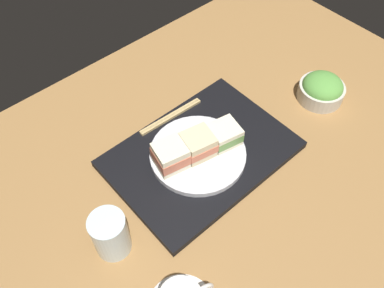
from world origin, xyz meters
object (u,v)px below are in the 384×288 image
sandwich_plate (198,154)px  sandwich_near (224,135)px  salad_bowl (322,89)px  sandwich_middle (198,145)px  chopsticks_pair (172,116)px  sandwich_far (171,156)px  drinking_glass (109,233)px

sandwich_plate → sandwich_near: (-6.71, 1.57, 3.09)cm
sandwich_plate → salad_bowl: bearing=170.7°
sandwich_plate → sandwich_middle: 3.56cm
chopsticks_pair → sandwich_near: bearing=102.9°
salad_bowl → chopsticks_pair: salad_bowl is taller
sandwich_far → chopsticks_pair: bearing=-130.4°
sandwich_near → drinking_glass: size_ratio=0.74×
sandwich_near → sandwich_plate: bearing=-13.2°
sandwich_far → salad_bowl: bearing=170.1°
salad_bowl → drinking_glass: 65.26cm
sandwich_plate → sandwich_near: size_ratio=2.81×
sandwich_far → drinking_glass: bearing=15.6°
sandwich_middle → chopsticks_pair: sandwich_middle is taller
sandwich_near → sandwich_middle: 6.90cm
sandwich_middle → sandwich_far: bearing=-13.2°
chopsticks_pair → sandwich_middle: bearing=76.1°
salad_bowl → sandwich_plate: bearing=-9.3°
sandwich_plate → chopsticks_pair: size_ratio=1.24×
sandwich_far → chopsticks_pair: sandwich_far is taller
sandwich_middle → chopsticks_pair: bearing=-103.9°
sandwich_plate → drinking_glass: (27.06, 4.11, 2.75)cm
sandwich_near → salad_bowl: sandwich_near is taller
sandwich_plate → sandwich_middle: (-0.00, 0.00, 3.56)cm
sandwich_far → salad_bowl: (-44.83, 7.81, -3.17)cm
sandwich_middle → sandwich_far: sandwich_far is taller
sandwich_near → salad_bowl: size_ratio=0.67×
sandwich_near → drinking_glass: bearing=4.3°
sandwich_middle → drinking_glass: bearing=8.6°
drinking_glass → sandwich_near: bearing=-175.7°
sandwich_far → sandwich_plate: bearing=166.8°
sandwich_near → sandwich_middle: (6.71, -1.57, 0.47)cm
sandwich_near → sandwich_far: bearing=-13.2°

